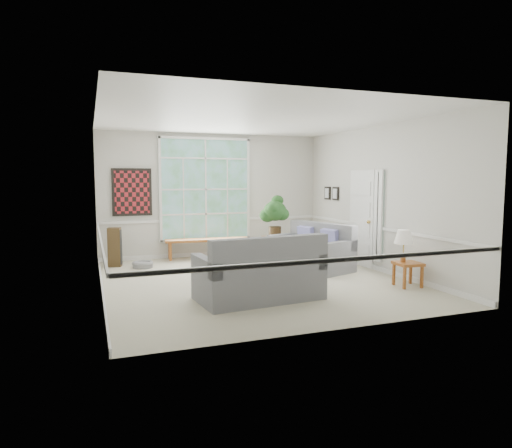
{
  "coord_description": "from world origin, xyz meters",
  "views": [
    {
      "loc": [
        -2.89,
        -7.95,
        1.93
      ],
      "look_at": [
        0.1,
        0.2,
        1.05
      ],
      "focal_mm": 32.0,
      "sensor_mm": 36.0,
      "label": 1
    }
  ],
  "objects": [
    {
      "name": "floor",
      "position": [
        0.0,
        0.0,
        -0.01
      ],
      "size": [
        5.5,
        6.0,
        0.01
      ],
      "primitive_type": "cube",
      "color": "#B8B399",
      "rests_on": "ground"
    },
    {
      "name": "ceiling",
      "position": [
        0.0,
        0.0,
        3.0
      ],
      "size": [
        5.5,
        6.0,
        0.02
      ],
      "primitive_type": "cube",
      "color": "white",
      "rests_on": "ground"
    },
    {
      "name": "wall_back",
      "position": [
        0.0,
        3.0,
        1.5
      ],
      "size": [
        5.5,
        0.02,
        3.0
      ],
      "primitive_type": "cube",
      "color": "silver",
      "rests_on": "ground"
    },
    {
      "name": "wall_front",
      "position": [
        0.0,
        -3.0,
        1.5
      ],
      "size": [
        5.5,
        0.02,
        3.0
      ],
      "primitive_type": "cube",
      "color": "silver",
      "rests_on": "ground"
    },
    {
      "name": "wall_left",
      "position": [
        -2.75,
        0.0,
        1.5
      ],
      "size": [
        0.02,
        6.0,
        3.0
      ],
      "primitive_type": "cube",
      "color": "silver",
      "rests_on": "ground"
    },
    {
      "name": "wall_right",
      "position": [
        2.75,
        0.0,
        1.5
      ],
      "size": [
        0.02,
        6.0,
        3.0
      ],
      "primitive_type": "cube",
      "color": "silver",
      "rests_on": "ground"
    },
    {
      "name": "window_back",
      "position": [
        -0.2,
        2.96,
        1.65
      ],
      "size": [
        2.3,
        0.08,
        2.4
      ],
      "primitive_type": "cube",
      "color": "white",
      "rests_on": "wall_back"
    },
    {
      "name": "entry_door",
      "position": [
        2.71,
        0.6,
        1.05
      ],
      "size": [
        0.08,
        0.9,
        2.1
      ],
      "primitive_type": "cube",
      "color": "white",
      "rests_on": "floor"
    },
    {
      "name": "door_sidelight",
      "position": [
        2.71,
        -0.03,
        1.15
      ],
      "size": [
        0.08,
        0.26,
        1.9
      ],
      "primitive_type": "cube",
      "color": "white",
      "rests_on": "wall_right"
    },
    {
      "name": "wall_art",
      "position": [
        -1.95,
        2.95,
        1.6
      ],
      "size": [
        0.9,
        0.06,
        1.1
      ],
      "primitive_type": "cube",
      "color": "#5B171A",
      "rests_on": "wall_back"
    },
    {
      "name": "wall_frame_near",
      "position": [
        2.71,
        1.75,
        1.55
      ],
      "size": [
        0.04,
        0.26,
        0.32
      ],
      "primitive_type": "cube",
      "color": "black",
      "rests_on": "wall_right"
    },
    {
      "name": "wall_frame_far",
      "position": [
        2.71,
        2.15,
        1.55
      ],
      "size": [
        0.04,
        0.26,
        0.32
      ],
      "primitive_type": "cube",
      "color": "black",
      "rests_on": "wall_right"
    },
    {
      "name": "loveseat_right",
      "position": [
        1.5,
        0.67,
        0.48
      ],
      "size": [
        1.46,
        1.98,
        0.96
      ],
      "primitive_type": "cube",
      "rotation": [
        0.0,
        0.0,
        0.34
      ],
      "color": "slate",
      "rests_on": "floor"
    },
    {
      "name": "loveseat_front",
      "position": [
        -0.38,
        -1.26,
        0.52
      ],
      "size": [
        2.02,
        1.18,
        1.05
      ],
      "primitive_type": "cube",
      "rotation": [
        0.0,
        0.0,
        0.09
      ],
      "color": "slate",
      "rests_on": "floor"
    },
    {
      "name": "coffee_table",
      "position": [
        -0.18,
        0.09,
        0.2
      ],
      "size": [
        1.19,
        0.88,
        0.39
      ],
      "primitive_type": "cube",
      "rotation": [
        0.0,
        0.0,
        0.32
      ],
      "color": "#9A5220",
      "rests_on": "floor"
    },
    {
      "name": "pewter_bowl",
      "position": [
        -0.21,
        0.03,
        0.43
      ],
      "size": [
        0.37,
        0.37,
        0.07
      ],
      "primitive_type": "imported",
      "rotation": [
        0.0,
        0.0,
        0.34
      ],
      "color": "#A0A0A5",
      "rests_on": "coffee_table"
    },
    {
      "name": "window_bench",
      "position": [
        -0.25,
        2.65,
        0.23
      ],
      "size": [
        2.04,
        0.57,
        0.47
      ],
      "primitive_type": "cube",
      "rotation": [
        0.0,
        0.0,
        -0.09
      ],
      "color": "#9A5220",
      "rests_on": "floor"
    },
    {
      "name": "end_table",
      "position": [
        1.21,
        1.99,
        0.26
      ],
      "size": [
        0.63,
        0.63,
        0.53
      ],
      "primitive_type": "cube",
      "rotation": [
        0.0,
        0.0,
        -0.22
      ],
      "color": "#9A5220",
      "rests_on": "floor"
    },
    {
      "name": "houseplant",
      "position": [
        1.24,
        1.99,
        1.03
      ],
      "size": [
        0.81,
        0.81,
        1.01
      ],
      "primitive_type": null,
      "rotation": [
        0.0,
        0.0,
        -0.56
      ],
      "color": "#224E1F",
      "rests_on": "end_table"
    },
    {
      "name": "side_table",
      "position": [
        2.4,
        -1.38,
        0.22
      ],
      "size": [
        0.47,
        0.47,
        0.44
      ],
      "primitive_type": "cube",
      "rotation": [
        0.0,
        0.0,
        -0.09
      ],
      "color": "#9A5220",
      "rests_on": "floor"
    },
    {
      "name": "table_lamp",
      "position": [
        2.33,
        -1.33,
        0.73
      ],
      "size": [
        0.4,
        0.4,
        0.58
      ],
      "primitive_type": null,
      "rotation": [
        0.0,
        0.0,
        -0.23
      ],
      "color": "white",
      "rests_on": "side_table"
    },
    {
      "name": "pet_bed",
      "position": [
        -1.85,
        2.01,
        0.07
      ],
      "size": [
        0.54,
        0.54,
        0.13
      ],
      "primitive_type": "cylinder",
      "rotation": [
        0.0,
        0.0,
        0.22
      ],
      "color": "slate",
      "rests_on": "floor"
    },
    {
      "name": "floor_speaker",
      "position": [
        -2.4,
        2.34,
        0.43
      ],
      "size": [
        0.31,
        0.27,
        0.85
      ],
      "primitive_type": "cube",
      "rotation": [
        0.0,
        0.0,
        -0.27
      ],
      "color": "#3D2C17",
      "rests_on": "floor"
    },
    {
      "name": "cat",
      "position": [
        1.2,
        1.23,
        0.57
      ],
      "size": [
        0.37,
        0.28,
        0.16
      ],
      "primitive_type": "ellipsoid",
      "rotation": [
        0.0,
        0.0,
        0.11
      ],
      "color": "black",
      "rests_on": "loveseat_right"
    }
  ]
}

